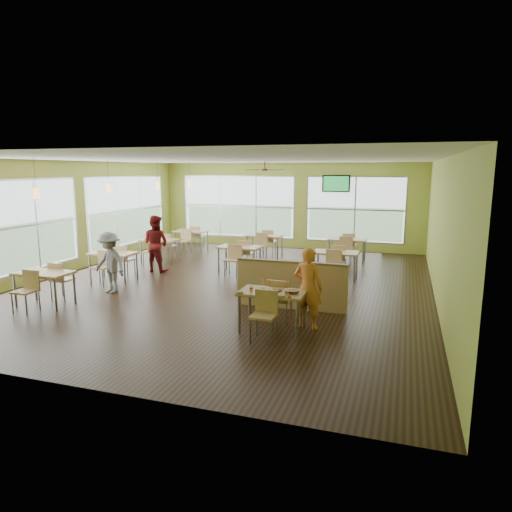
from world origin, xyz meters
name	(u,v)px	position (x,y,z in m)	size (l,w,h in m)	color
room	(230,223)	(0.00, 0.00, 1.60)	(12.00, 12.04, 3.20)	black
window_bays	(190,214)	(-2.65, 3.08, 1.48)	(9.24, 10.24, 2.38)	white
main_table	(272,298)	(2.00, -3.00, 0.63)	(1.22, 1.52, 0.87)	tan
half_wall_divider	(291,285)	(2.00, -1.55, 0.52)	(2.40, 0.14, 1.04)	tan
dining_tables	(219,248)	(-1.05, 1.71, 0.63)	(6.92, 8.72, 0.87)	tan
pendant_lights	(134,187)	(-3.20, 0.68, 2.45)	(0.11, 7.31, 0.86)	#2D2119
ceiling_fan	(265,170)	(0.00, 3.00, 2.95)	(1.25, 1.25, 0.29)	#2D2119
tv_backwall	(336,184)	(1.80, 5.90, 2.45)	(1.00, 0.07, 0.60)	black
man_plaid	(308,288)	(2.59, -2.65, 0.77)	(0.57, 0.37, 1.55)	#E04918
patron_maroon	(156,244)	(-2.64, 0.78, 0.83)	(0.80, 0.63, 1.65)	#611212
patron_grey	(110,263)	(-2.47, -1.65, 0.74)	(0.96, 0.55, 1.48)	slate
cup_blue	(251,288)	(1.63, -3.11, 0.81)	(0.08, 0.08, 0.30)	white
cup_yellow	(263,290)	(1.86, -3.15, 0.81)	(0.08, 0.08, 0.30)	white
cup_red_near	(270,291)	(2.01, -3.18, 0.81)	(0.08, 0.08, 0.30)	white
cup_red_far	(287,292)	(2.32, -3.17, 0.81)	(0.08, 0.08, 0.30)	white
food_basket	(293,292)	(2.39, -3.01, 0.78)	(0.24, 0.24, 0.05)	black
ketchup_cup	(290,297)	(2.40, -3.30, 0.76)	(0.06, 0.06, 0.02)	#951F00
wrapper_left	(240,292)	(1.47, -3.30, 0.77)	(0.15, 0.14, 0.04)	tan
wrapper_mid	(276,289)	(2.06, -2.95, 0.78)	(0.21, 0.19, 0.05)	tan
wrapper_right	(282,296)	(2.26, -3.30, 0.77)	(0.14, 0.13, 0.03)	tan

